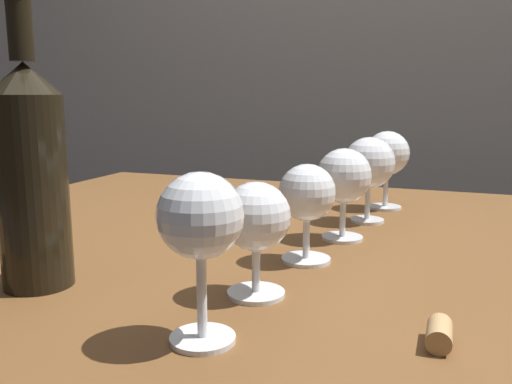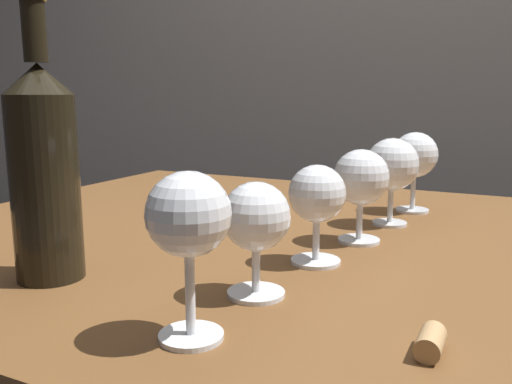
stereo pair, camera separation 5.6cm
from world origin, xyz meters
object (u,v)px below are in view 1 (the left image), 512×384
object	(u,v)px
wine_glass_cabernet	(307,196)
wine_glass_amber	(344,178)
wine_glass_pinot	(387,155)
wine_bottle	(31,172)
wine_glass_empty	(369,164)
cork	(439,334)
wine_glass_chardonnay	(256,220)
wine_glass_port	(200,222)

from	to	relation	value
wine_glass_cabernet	wine_glass_amber	size ratio (longest dim) A/B	0.93
wine_glass_pinot	wine_bottle	bearing A→B (deg)	-119.68
wine_glass_empty	wine_glass_amber	bearing A→B (deg)	-98.02
wine_glass_empty	wine_bottle	size ratio (longest dim) A/B	0.44
wine_bottle	cork	xyz separation A→B (m)	(0.43, 0.00, -0.12)
wine_glass_chardonnay	cork	bearing A→B (deg)	-16.19
wine_glass_amber	cork	distance (m)	0.36
wine_glass_chardonnay	wine_glass_pinot	size ratio (longest dim) A/B	0.85
wine_glass_empty	wine_glass_chardonnay	bearing A→B (deg)	-98.93
wine_glass_chardonnay	wine_glass_amber	bearing A→B (deg)	80.63
wine_glass_pinot	wine_bottle	distance (m)	0.65
wine_glass_amber	wine_bottle	bearing A→B (deg)	-132.37
wine_glass_amber	wine_bottle	size ratio (longest dim) A/B	0.42
wine_glass_cabernet	cork	world-z (taller)	wine_glass_cabernet
wine_glass_pinot	wine_glass_chardonnay	bearing A→B (deg)	-98.53
wine_glass_empty	wine_bottle	bearing A→B (deg)	-124.67
wine_glass_chardonnay	wine_glass_pinot	distance (m)	0.51
wine_glass_pinot	wine_bottle	world-z (taller)	wine_bottle
wine_bottle	cork	size ratio (longest dim) A/B	7.79
wine_bottle	wine_glass_amber	bearing A→B (deg)	47.63
wine_glass_chardonnay	wine_glass_cabernet	world-z (taller)	wine_glass_cabernet
wine_glass_amber	wine_glass_empty	world-z (taller)	wine_glass_empty
wine_glass_amber	wine_glass_empty	bearing A→B (deg)	81.98
wine_glass_amber	wine_glass_pinot	xyz separation A→B (m)	(0.03, 0.25, 0.01)
wine_glass_port	wine_glass_pinot	size ratio (longest dim) A/B	1.03
cork	wine_bottle	bearing A→B (deg)	-179.92
wine_glass_chardonnay	wine_glass_amber	size ratio (longest dim) A/B	0.91
wine_glass_port	wine_glass_pinot	distance (m)	0.63
wine_glass_empty	wine_bottle	world-z (taller)	wine_bottle
wine_bottle	cork	distance (m)	0.45
wine_bottle	wine_glass_cabernet	bearing A→B (deg)	36.01
wine_glass_pinot	cork	size ratio (longest dim) A/B	3.51
wine_glass_amber	cork	bearing A→B (deg)	-64.86
wine_glass_cabernet	wine_glass_amber	world-z (taller)	wine_glass_amber
wine_glass_port	wine_glass_empty	size ratio (longest dim) A/B	1.05
wine_glass_chardonnay	wine_glass_amber	world-z (taller)	wine_glass_amber
wine_glass_amber	cork	world-z (taller)	wine_glass_amber
wine_glass_port	cork	distance (m)	0.23
wine_glass_amber	wine_bottle	xyz separation A→B (m)	(-0.29, -0.31, 0.04)
wine_glass_pinot	wine_bottle	size ratio (longest dim) A/B	0.45
wine_glass_amber	cork	xyz separation A→B (m)	(0.15, -0.31, -0.08)
wine_glass_cabernet	wine_glass_amber	xyz separation A→B (m)	(0.02, 0.12, 0.01)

